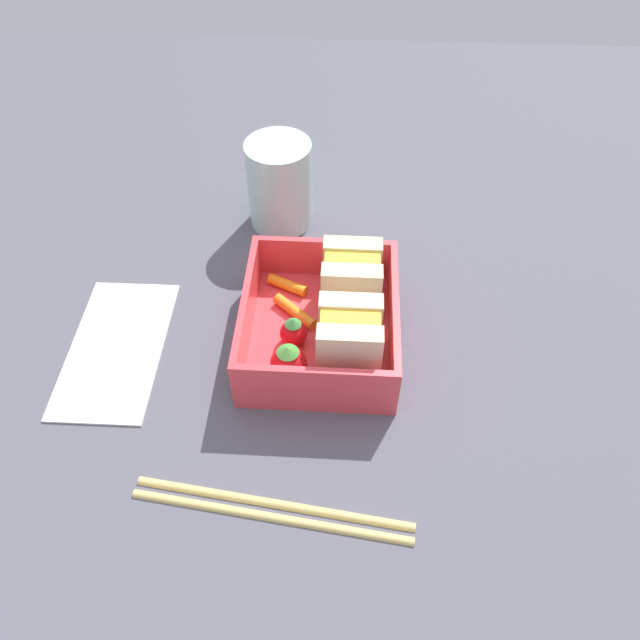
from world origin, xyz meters
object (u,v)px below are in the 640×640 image
Objects in this scene: strawberry_far_left at (288,363)px; drinking_glass at (280,184)px; folded_napkin at (116,347)px; carrot_stick_left at (295,311)px; sandwich_center_left at (349,340)px; chopstick_pair at (272,509)px; carrot_stick_far_left at (287,285)px; sandwich_left at (351,281)px; strawberry_left at (293,332)px.

drinking_glass is at bearing -172.67° from strawberry_far_left.
carrot_stick_left is at bearing 103.73° from folded_napkin.
sandwich_center_left reaches higher than chopstick_pair.
sandwich_center_left is 1.29× the size of carrot_stick_left.
carrot_stick_far_left is 10.19cm from strawberry_far_left.
strawberry_left is (4.82, -4.84, -1.73)cm from sandwich_left.
sandwich_left is 21.91cm from folded_napkin.
drinking_glass reaches higher than sandwich_left.
carrot_stick_left is (1.65, -5.02, -2.56)cm from sandwich_left.
strawberry_far_left is 11.80cm from chopstick_pair.
sandwich_center_left is 5.37cm from strawberry_far_left.
sandwich_center_left reaches higher than carrot_stick_left.
chopstick_pair is at bearing -14.67° from sandwich_left.
drinking_glass reaches higher than folded_napkin.
sandwich_left reaches higher than strawberry_left.
sandwich_left is 7.05cm from strawberry_left.
sandwich_center_left is 0.65× the size of drinking_glass.
strawberry_far_left reaches higher than folded_napkin.
sandwich_left is 6.85cm from sandwich_center_left.
folded_napkin is (0.69, -15.97, -2.33)cm from strawberry_left.
strawberry_left reaches higher than carrot_stick_far_left.
chopstick_pair is at bearing -21.73° from sandwich_center_left.
sandwich_left reaches higher than strawberry_far_left.
carrot_stick_far_left reaches higher than chopstick_pair.
strawberry_left is at bearing 92.48° from folded_napkin.
sandwich_left is at bearing 74.58° from carrot_stick_far_left.
folded_napkin is at bearing -76.27° from carrot_stick_left.
carrot_stick_far_left is at bearing -144.80° from sandwich_center_left.
carrot_stick_far_left is 6.62cm from strawberry_left.
carrot_stick_left is 1.29× the size of strawberry_far_left.
folded_napkin is at bearing -100.38° from strawberry_far_left.
folded_napkin is at bearing -75.17° from sandwich_left.
chopstick_pair is 33.47cm from drinking_glass.
folded_napkin is at bearing -132.78° from chopstick_pair.
strawberry_far_left is at bearing -72.34° from sandwich_center_left.
sandwich_center_left reaches higher than strawberry_far_left.
chopstick_pair is 2.25× the size of drinking_glass.
carrot_stick_far_left is 0.81× the size of carrot_stick_left.
sandwich_left reaches higher than carrot_stick_left.
folded_napkin is (-1.33, -20.81, -4.06)cm from sandwich_center_left.
sandwich_center_left is 10.71cm from carrot_stick_far_left.
sandwich_left is 2.03× the size of strawberry_left.
carrot_stick_left is at bearing 16.49° from carrot_stick_far_left.
sandwich_center_left reaches higher than strawberry_left.
strawberry_far_left is at bearing 178.62° from chopstick_pair.
carrot_stick_left is at bearing -135.99° from sandwich_center_left.
carrot_stick_left is 0.30× the size of folded_napkin.
carrot_stick_far_left is 0.18× the size of chopstick_pair.
drinking_glass is at bearing -170.91° from strawberry_left.
sandwich_center_left reaches higher than folded_napkin.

